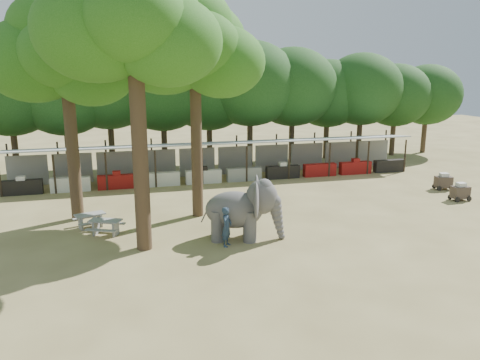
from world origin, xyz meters
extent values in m
plane|color=olive|center=(0.00, 0.00, 0.00)|extent=(100.00, 100.00, 0.00)
cube|color=#A9ACB1|center=(0.00, 14.00, 2.50)|extent=(28.00, 2.99, 0.39)
cylinder|color=#2D2319|center=(-12.60, 12.65, 1.20)|extent=(0.12, 0.12, 2.40)
cylinder|color=#2D2319|center=(-12.60, 15.35, 1.40)|extent=(0.12, 0.12, 2.80)
cube|color=black|center=(-12.60, 12.90, 0.45)|extent=(2.38, 0.50, 0.90)
cube|color=gray|center=(-12.60, 15.30, 1.00)|extent=(2.52, 0.12, 2.00)
cylinder|color=#2D2319|center=(-9.80, 12.65, 1.20)|extent=(0.12, 0.12, 2.40)
cylinder|color=#2D2319|center=(-9.80, 15.35, 1.40)|extent=(0.12, 0.12, 2.80)
cube|color=silver|center=(-9.80, 12.90, 0.45)|extent=(2.38, 0.50, 0.90)
cube|color=gray|center=(-9.80, 15.30, 1.00)|extent=(2.52, 0.12, 2.00)
cylinder|color=#2D2319|center=(-7.00, 12.65, 1.20)|extent=(0.12, 0.12, 2.40)
cylinder|color=#2D2319|center=(-7.00, 15.35, 1.40)|extent=(0.12, 0.12, 2.80)
cube|color=maroon|center=(-7.00, 12.90, 0.45)|extent=(2.38, 0.50, 0.90)
cube|color=gray|center=(-7.00, 15.30, 1.00)|extent=(2.52, 0.12, 2.00)
cylinder|color=#2D2319|center=(-4.20, 12.65, 1.20)|extent=(0.12, 0.12, 2.40)
cylinder|color=#2D2319|center=(-4.20, 15.35, 1.40)|extent=(0.12, 0.12, 2.80)
cube|color=silver|center=(-4.20, 12.90, 0.45)|extent=(2.38, 0.50, 0.90)
cube|color=gray|center=(-4.20, 15.30, 1.00)|extent=(2.52, 0.12, 2.00)
cylinder|color=#2D2319|center=(-1.40, 12.65, 1.20)|extent=(0.12, 0.12, 2.40)
cylinder|color=#2D2319|center=(-1.40, 15.35, 1.40)|extent=(0.12, 0.12, 2.80)
cube|color=silver|center=(-1.40, 12.90, 0.45)|extent=(2.38, 0.50, 0.90)
cube|color=gray|center=(-1.40, 15.30, 1.00)|extent=(2.52, 0.12, 2.00)
cylinder|color=#2D2319|center=(1.40, 12.65, 1.20)|extent=(0.12, 0.12, 2.40)
cylinder|color=#2D2319|center=(1.40, 15.35, 1.40)|extent=(0.12, 0.12, 2.80)
cube|color=gray|center=(1.40, 12.90, 0.45)|extent=(2.38, 0.50, 0.90)
cube|color=gray|center=(1.40, 15.30, 1.00)|extent=(2.52, 0.12, 2.00)
cylinder|color=#2D2319|center=(4.20, 12.65, 1.20)|extent=(0.12, 0.12, 2.40)
cylinder|color=#2D2319|center=(4.20, 15.35, 1.40)|extent=(0.12, 0.12, 2.80)
cube|color=black|center=(4.20, 12.90, 0.45)|extent=(2.38, 0.50, 0.90)
cube|color=gray|center=(4.20, 15.30, 1.00)|extent=(2.52, 0.12, 2.00)
cylinder|color=#2D2319|center=(7.00, 12.65, 1.20)|extent=(0.12, 0.12, 2.40)
cylinder|color=#2D2319|center=(7.00, 15.35, 1.40)|extent=(0.12, 0.12, 2.80)
cube|color=maroon|center=(7.00, 12.90, 0.45)|extent=(2.38, 0.50, 0.90)
cube|color=gray|center=(7.00, 15.30, 1.00)|extent=(2.52, 0.12, 2.00)
cylinder|color=#2D2319|center=(9.80, 12.65, 1.20)|extent=(0.12, 0.12, 2.40)
cylinder|color=#2D2319|center=(9.80, 15.35, 1.40)|extent=(0.12, 0.12, 2.80)
cube|color=maroon|center=(9.80, 12.90, 0.45)|extent=(2.38, 0.50, 0.90)
cube|color=gray|center=(9.80, 15.30, 1.00)|extent=(2.52, 0.12, 2.00)
cylinder|color=#2D2319|center=(12.60, 12.65, 1.20)|extent=(0.12, 0.12, 2.40)
cylinder|color=#2D2319|center=(12.60, 15.35, 1.40)|extent=(0.12, 0.12, 2.80)
cube|color=black|center=(12.60, 12.90, 0.45)|extent=(2.38, 0.50, 0.90)
cube|color=gray|center=(12.60, 15.30, 1.00)|extent=(2.52, 0.12, 2.00)
cylinder|color=#332316|center=(-9.00, 7.00, 4.60)|extent=(0.60, 0.60, 9.20)
cone|color=#332316|center=(-9.00, 7.00, 9.20)|extent=(0.57, 0.57, 2.88)
ellipsoid|color=#1A5311|center=(-10.40, 7.30, 7.82)|extent=(4.80, 4.80, 3.94)
ellipsoid|color=#1A5311|center=(-7.80, 6.40, 7.42)|extent=(4.20, 4.20, 3.44)
ellipsoid|color=#1A5311|center=(-8.80, 8.10, 8.42)|extent=(5.20, 5.20, 4.26)
ellipsoid|color=#1A5311|center=(-9.00, 5.70, 8.12)|extent=(3.80, 3.80, 3.12)
ellipsoid|color=#1A5311|center=(-9.30, 7.20, 9.22)|extent=(4.40, 4.40, 3.61)
cylinder|color=#332316|center=(-6.00, 2.00, 5.20)|extent=(0.64, 0.64, 10.40)
ellipsoid|color=#1A5311|center=(-7.40, 2.30, 8.84)|extent=(4.80, 4.80, 3.94)
ellipsoid|color=#1A5311|center=(-4.80, 1.40, 8.44)|extent=(4.20, 4.20, 3.44)
ellipsoid|color=#1A5311|center=(-5.80, 3.10, 9.44)|extent=(5.20, 5.20, 4.26)
ellipsoid|color=#1A5311|center=(-6.00, 0.70, 9.14)|extent=(3.80, 3.80, 3.12)
cylinder|color=#332316|center=(-3.00, 6.00, 4.80)|extent=(0.56, 0.56, 9.60)
cone|color=#332316|center=(-3.00, 6.00, 9.60)|extent=(0.53, 0.53, 3.00)
ellipsoid|color=#1A5311|center=(-4.40, 6.30, 8.16)|extent=(4.80, 4.80, 3.94)
ellipsoid|color=#1A5311|center=(-1.80, 5.40, 7.76)|extent=(4.20, 4.20, 3.44)
ellipsoid|color=#1A5311|center=(-2.80, 7.10, 8.76)|extent=(5.20, 5.20, 4.26)
ellipsoid|color=#1A5311|center=(-3.00, 4.70, 8.46)|extent=(3.80, 3.80, 3.12)
ellipsoid|color=#1A5311|center=(-3.30, 6.20, 9.56)|extent=(4.40, 4.40, 3.61)
cylinder|color=#332316|center=(-13.33, 19.00, 1.87)|extent=(0.44, 0.44, 3.74)
ellipsoid|color=#0F330D|center=(-13.33, 19.00, 5.53)|extent=(6.46, 5.95, 5.61)
cylinder|color=#332316|center=(-10.00, 19.00, 1.87)|extent=(0.44, 0.44, 3.74)
ellipsoid|color=#0F330D|center=(-10.00, 19.00, 5.53)|extent=(6.46, 5.95, 5.61)
cylinder|color=#332316|center=(-6.67, 19.00, 1.87)|extent=(0.44, 0.44, 3.74)
ellipsoid|color=#0F330D|center=(-6.67, 19.00, 5.53)|extent=(6.46, 5.95, 5.61)
cylinder|color=#332316|center=(-3.33, 19.00, 1.87)|extent=(0.44, 0.44, 3.74)
ellipsoid|color=#0F330D|center=(-3.33, 19.00, 5.53)|extent=(6.46, 5.95, 5.61)
cylinder|color=#332316|center=(0.00, 19.00, 1.87)|extent=(0.44, 0.44, 3.74)
ellipsoid|color=#0F330D|center=(0.00, 19.00, 5.53)|extent=(6.46, 5.95, 5.61)
cylinder|color=#332316|center=(3.33, 19.00, 1.87)|extent=(0.44, 0.44, 3.74)
ellipsoid|color=#0F330D|center=(3.33, 19.00, 5.53)|extent=(6.46, 5.95, 5.61)
cylinder|color=#332316|center=(6.67, 19.00, 1.87)|extent=(0.44, 0.44, 3.74)
ellipsoid|color=#0F330D|center=(6.67, 19.00, 5.53)|extent=(6.46, 5.95, 5.61)
cylinder|color=#332316|center=(10.00, 19.00, 1.87)|extent=(0.44, 0.44, 3.74)
ellipsoid|color=#0F330D|center=(10.00, 19.00, 5.53)|extent=(6.46, 5.95, 5.61)
cylinder|color=#332316|center=(13.33, 19.00, 1.87)|extent=(0.44, 0.44, 3.74)
ellipsoid|color=#0F330D|center=(13.33, 19.00, 5.53)|extent=(6.46, 5.95, 5.61)
cylinder|color=#332316|center=(16.67, 19.00, 1.87)|extent=(0.44, 0.44, 3.74)
ellipsoid|color=#0F330D|center=(16.67, 19.00, 5.53)|extent=(6.46, 5.95, 5.61)
cylinder|color=#332316|center=(20.00, 19.00, 1.87)|extent=(0.44, 0.44, 3.74)
ellipsoid|color=#0F330D|center=(20.00, 19.00, 5.53)|extent=(6.46, 5.95, 5.61)
ellipsoid|color=#484646|center=(-2.02, 2.21, 1.34)|extent=(2.90, 2.20, 1.66)
cylinder|color=#484646|center=(-2.81, 2.04, 0.70)|extent=(0.74, 0.74, 1.39)
cylinder|color=#484646|center=(-2.58, 2.79, 0.70)|extent=(0.74, 0.74, 1.39)
cylinder|color=#484646|center=(-1.46, 1.62, 0.70)|extent=(0.74, 0.74, 1.39)
cylinder|color=#484646|center=(-1.23, 2.37, 0.70)|extent=(0.74, 0.74, 1.39)
ellipsoid|color=#484646|center=(-0.86, 1.84, 1.94)|extent=(1.70, 1.52, 1.54)
ellipsoid|color=#484646|center=(-1.30, 1.20, 1.98)|extent=(0.60, 1.28, 1.58)
ellipsoid|color=#484646|center=(-0.86, 2.63, 1.98)|extent=(0.60, 1.28, 1.58)
cone|color=#484646|center=(-0.14, 1.62, 0.87)|extent=(0.79, 0.79, 1.74)
imported|color=#26384C|center=(-2.56, 1.38, 0.86)|extent=(0.69, 0.75, 1.73)
cube|color=gray|center=(-7.60, 4.17, 0.69)|extent=(1.58, 1.19, 0.06)
cube|color=gray|center=(-8.04, 4.36, 0.33)|extent=(0.32, 0.56, 0.67)
cube|color=gray|center=(-7.16, 3.97, 0.33)|extent=(0.32, 0.56, 0.67)
cube|color=gray|center=(-7.81, 3.69, 0.40)|extent=(1.41, 0.80, 0.05)
cube|color=gray|center=(-7.39, 4.65, 0.40)|extent=(1.41, 0.80, 0.05)
cube|color=gray|center=(-8.33, 5.43, 0.66)|extent=(1.51, 1.05, 0.06)
cube|color=gray|center=(-8.76, 5.28, 0.32)|extent=(0.26, 0.55, 0.64)
cube|color=gray|center=(-7.89, 5.57, 0.32)|extent=(0.26, 0.55, 0.64)
cube|color=gray|center=(-8.17, 4.95, 0.39)|extent=(1.38, 0.66, 0.05)
cube|color=gray|center=(-8.49, 5.91, 0.39)|extent=(1.38, 0.66, 0.05)
cube|color=#382C26|center=(12.20, 4.91, 0.49)|extent=(0.99, 0.61, 0.69)
cylinder|color=black|center=(11.80, 4.59, 0.15)|extent=(0.30, 0.06, 0.29)
cylinder|color=black|center=(12.58, 4.58, 0.15)|extent=(0.30, 0.06, 0.29)
cylinder|color=black|center=(11.81, 5.24, 0.15)|extent=(0.30, 0.06, 0.29)
cylinder|color=black|center=(12.59, 5.22, 0.15)|extent=(0.30, 0.06, 0.29)
cube|color=silver|center=(12.20, 4.91, 0.93)|extent=(0.50, 0.40, 0.25)
cube|color=#382C26|center=(12.95, 7.33, 0.50)|extent=(1.08, 0.77, 0.69)
cylinder|color=black|center=(12.50, 7.09, 0.15)|extent=(0.30, 0.11, 0.30)
cylinder|color=black|center=(13.28, 6.94, 0.15)|extent=(0.30, 0.11, 0.30)
cylinder|color=black|center=(12.62, 7.73, 0.15)|extent=(0.30, 0.11, 0.30)
cylinder|color=black|center=(13.40, 7.58, 0.15)|extent=(0.30, 0.11, 0.30)
cube|color=silver|center=(12.95, 7.33, 0.94)|extent=(0.56, 0.48, 0.25)
camera|label=1|loc=(-6.92, -17.07, 7.39)|focal=35.00mm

